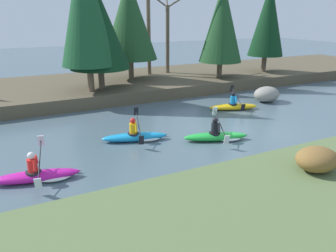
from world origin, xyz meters
TOP-DOWN VIEW (x-y plane):
  - ground_plane at (0.00, 0.00)m, footprint 90.00×90.00m
  - riverbank_far at (0.00, 10.50)m, footprint 44.00×8.27m
  - conifer_tree_left at (-5.10, 7.72)m, footprint 3.03×3.03m
  - conifer_tree_mid_left at (-4.35, 8.19)m, footprint 3.54×3.54m
  - conifer_tree_centre at (-1.68, 10.36)m, footprint 3.62×3.62m
  - conifer_tree_mid_right at (4.23, 8.29)m, footprint 2.97×2.97m
  - conifer_tree_right at (8.66, 8.68)m, footprint 2.66×2.66m
  - bare_tree_upstream at (0.18, 11.51)m, footprint 4.33×4.28m
  - bare_tree_mid_upstream at (1.71, 11.55)m, footprint 3.58×3.53m
  - shrub_clump_second at (-1.47, -5.05)m, footprint 1.33×1.11m
  - kayaker_lead at (1.59, 2.98)m, footprint 2.76×2.02m
  - kayaker_middle at (-1.80, -0.47)m, footprint 2.75×2.01m
  - kayaker_trailing at (-4.86, 0.99)m, footprint 2.78×2.04m
  - kayaker_far_back at (-8.91, -0.88)m, footprint 2.79×2.06m
  - boulder_midstream at (4.42, 3.54)m, footprint 1.63×1.27m

SIDE VIEW (x-z plane):
  - ground_plane at x=0.00m, z-range 0.00..0.00m
  - kayaker_middle at x=-1.80m, z-range -0.40..0.80m
  - kayaker_trailing at x=-4.86m, z-range -0.40..0.80m
  - kayaker_far_back at x=-8.91m, z-range -0.40..0.80m
  - kayaker_lead at x=1.59m, z-range -0.38..0.82m
  - riverbank_far at x=0.00m, z-range 0.00..0.73m
  - boulder_midstream at x=4.42m, z-range 0.00..0.92m
  - shrub_clump_second at x=-1.47m, z-range 0.61..1.33m
  - bare_tree_mid_upstream at x=1.71m, z-range 0.54..7.03m
  - conifer_tree_mid_left at x=-4.35m, z-range 1.34..7.14m
  - bare_tree_upstream at x=0.18m, z-range 0.50..8.42m
  - conifer_tree_mid_right at x=4.23m, z-range 1.27..7.67m
  - conifer_tree_right at x=8.66m, z-range 1.33..8.00m
  - conifer_tree_centre at x=-1.68m, z-range 1.41..8.02m
  - conifer_tree_left at x=-5.10m, z-range 1.48..9.49m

